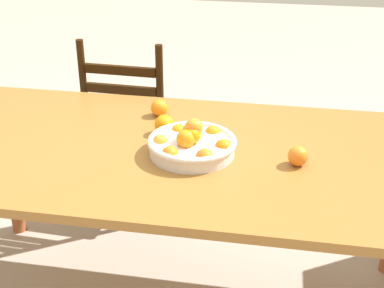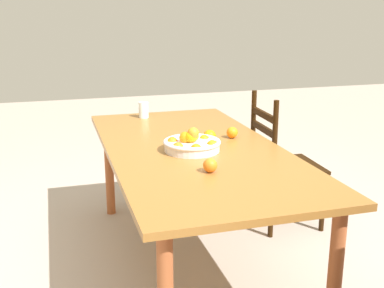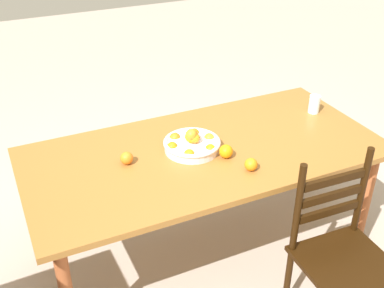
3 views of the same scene
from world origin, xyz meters
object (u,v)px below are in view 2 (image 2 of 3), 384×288
Objects in this scene: drinking_glass at (144,110)px; fruit_bowl at (192,144)px; chair_near_window at (281,164)px; dining_table at (193,160)px; orange_loose_2 at (210,165)px; orange_loose_0 at (210,136)px; orange_loose_1 at (232,132)px.

fruit_bowl is at bearing 5.95° from drinking_glass.
dining_table is at bearing 119.20° from chair_near_window.
dining_table is 0.88m from drinking_glass.
orange_loose_2 is 1.32m from drinking_glass.
orange_loose_0 reaches higher than orange_loose_2.
orange_loose_1 reaches higher than dining_table.
orange_loose_1 is (-0.06, 0.17, -0.00)m from orange_loose_0.
orange_loose_2 is at bearing -5.97° from dining_table.
orange_loose_2 is (0.45, -0.05, 0.11)m from dining_table.
drinking_glass is at bearing 65.18° from chair_near_window.
orange_loose_1 is at bearing 121.54° from fruit_bowl.
orange_loose_1 is (0.27, -0.49, 0.34)m from chair_near_window.
orange_loose_0 is at bearing 17.60° from drinking_glass.
orange_loose_0 is (0.33, -0.66, 0.34)m from chair_near_window.
chair_near_window is 1.23m from orange_loose_2.
chair_near_window reaches higher than orange_loose_2.
chair_near_window is 13.50× the size of orange_loose_2.
orange_loose_0 is 0.18m from orange_loose_1.
chair_near_window is 2.95× the size of fruit_bowl.
orange_loose_0 is at bearing 118.76° from chair_near_window.
orange_loose_2 is at bearing -18.14° from orange_loose_0.
drinking_glass is at bearing -162.40° from orange_loose_0.
drinking_glass is (-0.47, -0.91, 0.36)m from chair_near_window.
orange_loose_0 is 1.10× the size of orange_loose_1.
chair_near_window is at bearing 135.71° from orange_loose_2.
dining_table is 28.95× the size of orange_loose_1.
fruit_bowl reaches higher than drinking_glass.
fruit_bowl is 4.58× the size of orange_loose_2.
chair_near_window is 8.26× the size of drinking_glass.
orange_loose_1 is 0.61× the size of drinking_glass.
chair_near_window is at bearing 118.61° from orange_loose_1.
dining_table is 6.26× the size of fruit_bowl.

